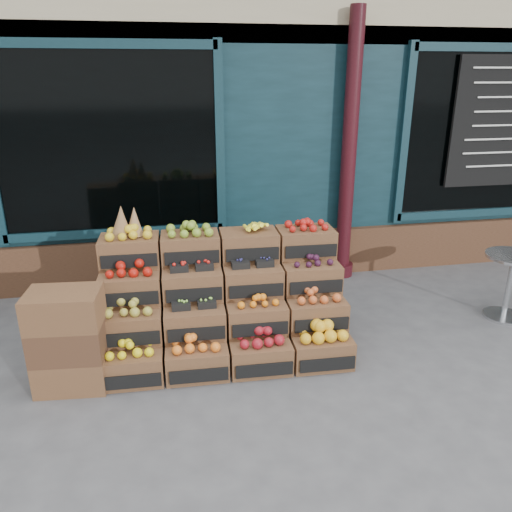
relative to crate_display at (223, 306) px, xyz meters
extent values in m
plane|color=#4C4C4F|center=(0.55, -0.55, -0.43)|extent=(60.00, 60.00, 0.00)
cube|color=#0E2831|center=(0.55, 4.65, 1.97)|extent=(12.00, 6.00, 4.80)
cube|color=#0E2831|center=(0.55, 1.70, 1.07)|extent=(12.00, 0.12, 3.00)
cube|color=#492D1D|center=(0.55, 1.63, -0.13)|extent=(12.00, 0.18, 0.60)
cube|color=black|center=(-1.05, 1.63, 1.32)|extent=(2.40, 0.06, 2.00)
cube|color=black|center=(3.75, 1.63, 1.32)|extent=(2.40, 0.06, 2.00)
cylinder|color=#330B11|center=(1.75, 1.50, 1.17)|extent=(0.18, 0.18, 3.20)
cube|color=black|center=(3.75, 1.55, 1.47)|extent=(1.30, 0.04, 1.60)
cube|color=brown|center=(-0.85, -0.42, -0.29)|extent=(0.55, 0.39, 0.27)
cube|color=black|center=(-0.86, -0.62, -0.32)|extent=(0.50, 0.03, 0.12)
cube|color=yellow|center=(-0.85, -0.42, -0.12)|extent=(0.44, 0.30, 0.09)
cube|color=brown|center=(-0.29, -0.44, -0.29)|extent=(0.55, 0.39, 0.27)
cube|color=black|center=(-0.30, -0.64, -0.32)|extent=(0.50, 0.03, 0.12)
cube|color=orange|center=(-0.29, -0.44, -0.11)|extent=(0.44, 0.30, 0.10)
cube|color=brown|center=(0.27, -0.46, -0.29)|extent=(0.55, 0.39, 0.27)
cube|color=black|center=(0.26, -0.66, -0.32)|extent=(0.50, 0.03, 0.12)
cube|color=maroon|center=(0.27, -0.46, -0.11)|extent=(0.44, 0.30, 0.10)
cube|color=brown|center=(0.83, -0.48, -0.29)|extent=(0.55, 0.39, 0.27)
cube|color=black|center=(0.82, -0.68, -0.32)|extent=(0.50, 0.03, 0.12)
cube|color=gold|center=(0.83, -0.48, -0.10)|extent=(0.44, 0.30, 0.13)
cube|color=brown|center=(-0.84, -0.19, -0.02)|extent=(0.55, 0.39, 0.27)
cube|color=black|center=(-0.85, -0.39, -0.05)|extent=(0.50, 0.03, 0.12)
cube|color=olive|center=(-0.84, -0.19, 0.16)|extent=(0.44, 0.30, 0.09)
cube|color=brown|center=(-0.28, -0.21, -0.02)|extent=(0.55, 0.39, 0.27)
cube|color=black|center=(-0.29, -0.41, -0.05)|extent=(0.50, 0.03, 0.12)
cube|color=#84C046|center=(-0.28, -0.21, 0.13)|extent=(0.44, 0.30, 0.03)
cube|color=brown|center=(0.28, -0.23, -0.02)|extent=(0.55, 0.39, 0.27)
cube|color=black|center=(0.27, -0.43, -0.05)|extent=(0.50, 0.03, 0.12)
cube|color=orange|center=(0.28, -0.23, 0.15)|extent=(0.44, 0.30, 0.07)
cube|color=brown|center=(0.84, -0.25, -0.02)|extent=(0.55, 0.39, 0.27)
cube|color=black|center=(0.83, -0.45, -0.05)|extent=(0.50, 0.03, 0.12)
cube|color=#C25425|center=(0.84, -0.25, 0.15)|extent=(0.44, 0.30, 0.09)
cube|color=brown|center=(-0.83, 0.04, 0.25)|extent=(0.55, 0.39, 0.27)
cube|color=black|center=(-0.84, -0.16, 0.22)|extent=(0.50, 0.03, 0.12)
cube|color=#A2120A|center=(-0.83, 0.04, 0.43)|extent=(0.44, 0.30, 0.09)
cube|color=brown|center=(-0.27, 0.02, 0.25)|extent=(0.55, 0.39, 0.27)
cube|color=black|center=(-0.28, -0.18, 0.22)|extent=(0.50, 0.03, 0.12)
cube|color=red|center=(-0.27, 0.02, 0.40)|extent=(0.44, 0.30, 0.04)
cube|color=brown|center=(0.29, 0.00, 0.25)|extent=(0.55, 0.39, 0.27)
cube|color=black|center=(0.28, -0.20, 0.22)|extent=(0.50, 0.03, 0.12)
cube|color=navy|center=(0.29, 0.00, 0.40)|extent=(0.44, 0.30, 0.03)
cube|color=brown|center=(0.84, -0.02, 0.25)|extent=(0.55, 0.39, 0.27)
cube|color=black|center=(0.84, -0.22, 0.22)|extent=(0.50, 0.03, 0.12)
cube|color=#311126|center=(0.84, -0.02, 0.41)|extent=(0.44, 0.30, 0.07)
cube|color=brown|center=(-0.82, 0.27, 0.51)|extent=(0.55, 0.39, 0.27)
cube|color=black|center=(-0.83, 0.07, 0.49)|extent=(0.50, 0.03, 0.12)
cube|color=gold|center=(-0.82, 0.27, 0.69)|extent=(0.44, 0.30, 0.09)
cube|color=brown|center=(-0.27, 0.25, 0.51)|extent=(0.55, 0.39, 0.27)
cube|color=black|center=(-0.27, 0.05, 0.49)|extent=(0.50, 0.03, 0.12)
cube|color=olive|center=(-0.27, 0.25, 0.69)|extent=(0.44, 0.30, 0.09)
cube|color=brown|center=(0.29, 0.23, 0.51)|extent=(0.55, 0.39, 0.27)
cube|color=black|center=(0.29, 0.03, 0.49)|extent=(0.50, 0.03, 0.12)
cube|color=yellow|center=(0.29, 0.23, 0.69)|extent=(0.44, 0.30, 0.08)
cube|color=brown|center=(0.85, 0.21, 0.51)|extent=(0.55, 0.39, 0.27)
cube|color=black|center=(0.85, 0.01, 0.49)|extent=(0.50, 0.03, 0.12)
cube|color=#AB1712|center=(0.85, 0.21, 0.69)|extent=(0.44, 0.30, 0.08)
cube|color=#492D1D|center=(0.00, -0.22, -0.29)|extent=(2.23, 0.45, 0.27)
cube|color=#492D1D|center=(0.01, 0.01, -0.16)|extent=(2.23, 0.45, 0.54)
cube|color=#492D1D|center=(0.01, 0.24, -0.02)|extent=(2.23, 0.45, 0.81)
cone|color=olive|center=(-0.88, 0.27, 0.80)|extent=(0.19, 0.19, 0.31)
cone|color=olive|center=(-0.76, 0.31, 0.78)|extent=(0.17, 0.17, 0.27)
cube|color=brown|center=(-1.33, -0.41, -0.28)|extent=(0.61, 0.45, 0.29)
cube|color=#492D1D|center=(-1.33, -0.41, 0.01)|extent=(0.61, 0.45, 0.29)
cube|color=brown|center=(-1.33, -0.41, 0.30)|extent=(0.61, 0.45, 0.29)
cylinder|color=#B5B8BC|center=(3.06, 0.02, -0.41)|extent=(0.42, 0.42, 0.03)
cylinder|color=#B5B8BC|center=(3.06, 0.02, -0.07)|extent=(0.06, 0.06, 0.69)
imported|color=#154C18|center=(-0.86, 2.29, 0.45)|extent=(0.65, 0.44, 1.75)
camera|label=1|loc=(-0.49, -4.24, 2.09)|focal=35.00mm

